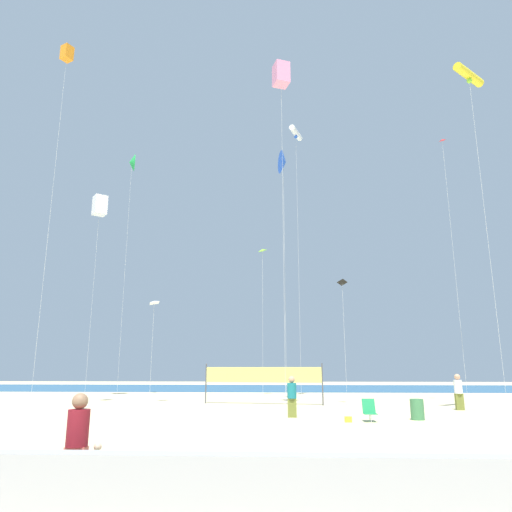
% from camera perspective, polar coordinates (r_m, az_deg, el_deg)
% --- Properties ---
extents(ground_plane, '(120.00, 120.00, 0.00)m').
position_cam_1_polar(ground_plane, '(19.49, -3.96, -19.51)').
color(ground_plane, beige).
extents(ocean_band, '(120.00, 20.00, 0.01)m').
position_cam_1_polar(ocean_band, '(54.29, 0.70, -15.54)').
color(ocean_band, '#28608C').
rests_on(ocean_band, ground).
extents(boardwalk_ledge, '(28.00, 0.44, 0.84)m').
position_cam_1_polar(boardwalk_ledge, '(8.26, -14.65, -24.76)').
color(boardwalk_ledge, '#A8A8AD').
rests_on(boardwalk_ledge, ground).
extents(mother_figure, '(0.38, 0.38, 1.68)m').
position_cam_1_polar(mother_figure, '(9.58, -20.66, -19.82)').
color(mother_figure, '#EA7260').
rests_on(mother_figure, ground).
extents(toddler_figure, '(0.19, 0.19, 0.83)m').
position_cam_1_polar(toddler_figure, '(9.55, -18.61, -22.75)').
color(toddler_figure, navy).
rests_on(toddler_figure, ground).
extents(beachgoer_teal_shirt, '(0.41, 0.41, 1.78)m').
position_cam_1_polar(beachgoer_teal_shirt, '(22.11, 4.33, -16.30)').
color(beachgoer_teal_shirt, olive).
rests_on(beachgoer_teal_shirt, ground).
extents(beachgoer_white_shirt, '(0.42, 0.42, 1.82)m').
position_cam_1_polar(beachgoer_white_shirt, '(27.90, 23.11, -14.63)').
color(beachgoer_white_shirt, olive).
rests_on(beachgoer_white_shirt, ground).
extents(folding_beach_chair, '(0.52, 0.65, 0.89)m').
position_cam_1_polar(folding_beach_chair, '(20.93, 13.44, -17.49)').
color(folding_beach_chair, '#1E8C4C').
rests_on(folding_beach_chair, ground).
extents(trash_barrel, '(0.56, 0.56, 0.85)m').
position_cam_1_polar(trash_barrel, '(22.11, 18.76, -17.02)').
color(trash_barrel, '#3F7F4C').
rests_on(trash_barrel, ground).
extents(volleyball_net, '(7.21, 1.43, 2.40)m').
position_cam_1_polar(volleyball_net, '(29.81, 0.78, -14.25)').
color(volleyball_net, '#4C4C51').
rests_on(volleyball_net, ground).
extents(beach_handbag, '(0.28, 0.14, 0.23)m').
position_cam_1_polar(beach_handbag, '(20.51, 11.01, -18.68)').
color(beach_handbag, gold).
rests_on(beach_handbag, ground).
extents(kite_green_delta, '(0.92, 1.48, 19.28)m').
position_cam_1_polar(kite_green_delta, '(41.00, -14.66, 10.76)').
color(kite_green_delta, silver).
rests_on(kite_green_delta, ground).
extents(kite_lime_diamond, '(0.86, 0.85, 11.64)m').
position_cam_1_polar(kite_lime_diamond, '(38.51, 0.75, 0.51)').
color(kite_lime_diamond, silver).
rests_on(kite_lime_diamond, ground).
extents(kite_pink_box, '(1.10, 1.10, 19.78)m').
position_cam_1_polar(kite_pink_box, '(30.20, 3.03, 20.87)').
color(kite_pink_box, silver).
rests_on(kite_pink_box, ground).
extents(kite_red_diamond, '(0.51, 0.51, 16.69)m').
position_cam_1_polar(kite_red_diamond, '(33.46, 21.63, 10.62)').
color(kite_red_diamond, silver).
rests_on(kite_red_diamond, ground).
extents(kite_black_diamond, '(0.50, 0.50, 7.50)m').
position_cam_1_polar(kite_black_diamond, '(29.89, 10.29, -3.30)').
color(kite_black_diamond, silver).
rests_on(kite_black_diamond, ground).
extents(kite_white_box, '(1.35, 1.35, 15.46)m').
position_cam_1_polar(kite_white_box, '(39.86, -18.22, 5.76)').
color(kite_white_box, silver).
rests_on(kite_white_box, ground).
extents(kite_yellow_tube, '(2.05, 1.90, 17.14)m').
position_cam_1_polar(kite_yellow_tube, '(28.52, 24.16, 19.09)').
color(kite_yellow_tube, silver).
rests_on(kite_yellow_tube, ground).
extents(kite_white_tube, '(1.07, 1.99, 19.93)m').
position_cam_1_polar(kite_white_tube, '(37.77, 4.80, 14.37)').
color(kite_white_tube, silver).
rests_on(kite_white_tube, ground).
extents(kite_white_diamond, '(0.80, 0.79, 6.43)m').
position_cam_1_polar(kite_white_diamond, '(31.58, -12.13, -5.51)').
color(kite_white_diamond, silver).
rests_on(kite_white_diamond, ground).
extents(kite_blue_delta, '(0.77, 1.65, 16.80)m').
position_cam_1_polar(kite_blue_delta, '(33.50, 3.29, 11.15)').
color(kite_blue_delta, silver).
rests_on(kite_blue_delta, ground).
extents(kite_orange_box, '(0.75, 0.75, 20.72)m').
position_cam_1_polar(kite_orange_box, '(32.48, -21.73, 21.50)').
color(kite_orange_box, silver).
rests_on(kite_orange_box, ground).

